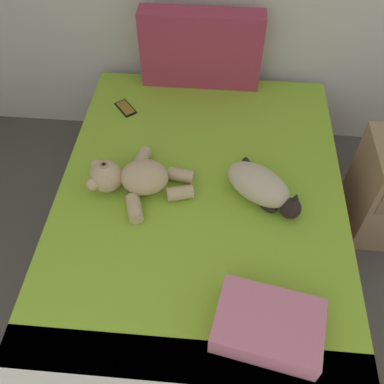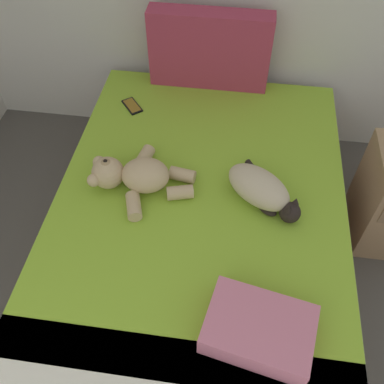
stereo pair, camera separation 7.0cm
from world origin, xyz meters
TOP-DOWN VIEW (x-y plane):
  - bed at (1.64, 2.90)m, footprint 1.47×2.05m
  - patterned_cushion at (1.58, 3.84)m, footprint 0.71×0.13m
  - cat at (1.93, 2.94)m, footprint 0.39×0.40m
  - teddy_bear at (1.32, 2.94)m, footprint 0.52×0.47m
  - cell_phone at (1.16, 3.54)m, footprint 0.15×0.16m
  - throw_pillow at (1.95, 2.26)m, footprint 0.45×0.35m

SIDE VIEW (x-z plane):
  - bed at x=1.64m, z-range 0.00..0.51m
  - cell_phone at x=1.16m, z-range 0.51..0.52m
  - throw_pillow at x=1.95m, z-range 0.51..0.62m
  - cat at x=1.93m, z-range 0.51..0.66m
  - teddy_bear at x=1.32m, z-range 0.50..0.67m
  - patterned_cushion at x=1.58m, z-range 0.51..0.98m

